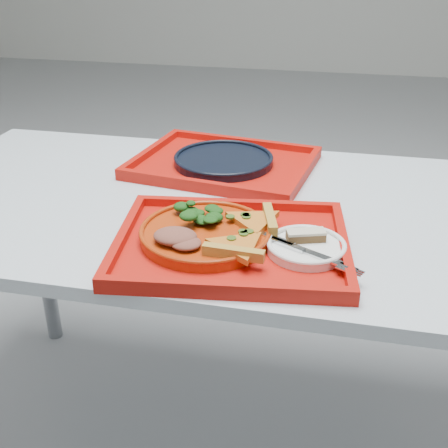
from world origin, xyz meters
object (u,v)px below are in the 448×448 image
at_px(tray_far, 224,166).
at_px(dinner_plate, 205,235).
at_px(tray_main, 232,247).
at_px(navy_plate, 224,161).
at_px(dessert_bar, 306,235).

bearing_deg(tray_far, dinner_plate, -74.33).
distance_m(tray_main, dinner_plate, 0.06).
bearing_deg(navy_plate, tray_main, -75.74).
height_order(tray_main, navy_plate, navy_plate).
distance_m(navy_plate, dessert_bar, 0.47).
xyz_separation_m(tray_far, dinner_plate, (0.05, -0.41, 0.02)).
distance_m(tray_far, dessert_bar, 0.47).
bearing_deg(dessert_bar, navy_plate, 103.49).
height_order(tray_main, dessert_bar, dessert_bar).
relative_size(tray_far, navy_plate, 1.73).
xyz_separation_m(tray_main, dinner_plate, (-0.05, 0.01, 0.02)).
height_order(tray_main, tray_far, same).
bearing_deg(dinner_plate, dessert_bar, 3.27).
relative_size(tray_main, dessert_bar, 5.71).
xyz_separation_m(tray_far, navy_plate, (0.00, 0.00, 0.01)).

